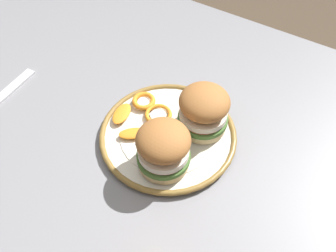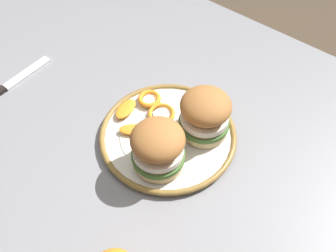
# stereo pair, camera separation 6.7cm
# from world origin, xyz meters

# --- Properties ---
(dining_table) EXTENTS (1.40, 1.00, 0.71)m
(dining_table) POSITION_xyz_m (0.00, 0.00, 0.63)
(dining_table) COLOR gray
(dining_table) RESTS_ON ground
(dinner_plate) EXTENTS (0.29, 0.29, 0.02)m
(dinner_plate) POSITION_xyz_m (0.01, -0.04, 0.72)
(dinner_plate) COLOR silver
(dinner_plate) RESTS_ON dining_table
(sandwich_half_left) EXTENTS (0.12, 0.12, 0.10)m
(sandwich_half_left) POSITION_xyz_m (-0.04, -0.09, 0.78)
(sandwich_half_left) COLOR beige
(sandwich_half_left) RESTS_ON dinner_plate
(sandwich_half_right) EXTENTS (0.11, 0.11, 0.10)m
(sandwich_half_right) POSITION_xyz_m (-0.02, 0.03, 0.78)
(sandwich_half_right) COLOR beige
(sandwich_half_right) RESTS_ON dinner_plate
(orange_peel_curled) EXTENTS (0.06, 0.06, 0.01)m
(orange_peel_curled) POSITION_xyz_m (0.10, -0.08, 0.74)
(orange_peel_curled) COLOR orange
(orange_peel_curled) RESTS_ON dinner_plate
(orange_peel_strip_long) EXTENTS (0.07, 0.06, 0.01)m
(orange_peel_strip_long) POSITION_xyz_m (0.07, -0.00, 0.74)
(orange_peel_strip_long) COLOR orange
(orange_peel_strip_long) RESTS_ON dinner_plate
(orange_peel_strip_short) EXTENTS (0.04, 0.06, 0.01)m
(orange_peel_strip_short) POSITION_xyz_m (0.12, -0.03, 0.74)
(orange_peel_strip_short) COLOR orange
(orange_peel_strip_short) RESTS_ON dinner_plate
(orange_peel_small_curl) EXTENTS (0.06, 0.06, 0.01)m
(orange_peel_small_curl) POSITION_xyz_m (0.05, -0.07, 0.73)
(orange_peel_small_curl) COLOR orange
(orange_peel_small_curl) RESTS_ON dinner_plate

